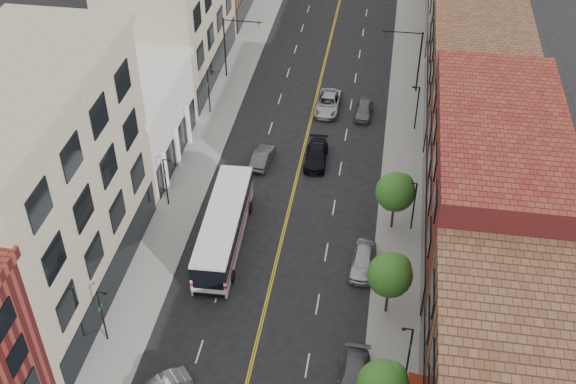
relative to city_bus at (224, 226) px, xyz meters
The scene contains 24 objects.
sidewalk_left 16.23m from the city_bus, 109.00° to the left, with size 4.00×110.00×0.15m, color gray.
sidewalk_right 21.30m from the city_bus, 45.94° to the left, with size 4.00×110.00×0.15m, color gray.
bldg_l_tanoffice 15.65m from the city_bus, 151.11° to the right, with size 10.00×22.00×18.00m, color gray.
bldg_l_white 16.75m from the city_bus, 137.45° to the left, with size 10.00×14.00×8.00m, color silver.
bldg_l_far_a 31.57m from the city_bus, 113.44° to the left, with size 10.00×20.00×18.00m, color gray.
bldg_r_mid 22.52m from the city_bus, 11.04° to the left, with size 10.00×22.00×12.00m, color maroon.
bldg_r_far_a 33.46m from the city_bus, 49.25° to the left, with size 10.00×20.00×10.00m, color brown.
tree_r_2 15.39m from the city_bus, 21.91° to the right, with size 3.40×3.40×5.59m.
tree_r_3 14.94m from the city_bus, 16.96° to the left, with size 3.40×3.40×5.59m.
lamp_l_1 13.33m from the city_bus, 117.80° to the right, with size 0.81×0.55×5.05m.
lamp_l_2 7.58m from the city_bus, 145.61° to the left, with size 0.81×0.55×5.05m.
lamp_l_3 21.19m from the city_bus, 107.03° to the left, with size 0.81×0.55×5.05m.
lamp_r_1 19.64m from the city_bus, 36.82° to the right, with size 0.81×0.55×5.05m.
lamp_r_2 16.30m from the city_bus, 15.12° to the left, with size 0.81×0.55×5.05m.
lamp_r_3 25.64m from the city_bus, 52.20° to the left, with size 0.81×0.55×5.05m.
signal_mast_left 28.90m from the city_bus, 101.05° to the left, with size 4.49×0.18×7.20m.
signal_mast_right 32.10m from the city_bus, 62.00° to the left, with size 4.49×0.18×7.20m.
city_bus is the anchor object (origin of this frame).
car_parked_mid 17.90m from the city_bus, 47.11° to the right, with size 2.18×5.36×1.56m, color #535258.
car_parked_far 12.04m from the city_bus, ahead, with size 1.94×4.83×1.65m, color #A4A5AB.
car_lane_behind 12.09m from the city_bus, 84.89° to the left, with size 1.54×4.41×1.45m, color #4B4B50.
car_lane_a 14.51m from the city_bus, 64.38° to the left, with size 2.14×5.26×1.53m, color black.
car_lane_b 23.77m from the city_bus, 74.59° to the left, with size 2.62×5.67×1.58m, color #A4A7AC.
car_lane_c 24.52m from the city_bus, 65.25° to the left, with size 1.73×4.30×1.46m, color #58575D.
Camera 1 is at (7.72, -24.62, 42.12)m, focal length 45.00 mm.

